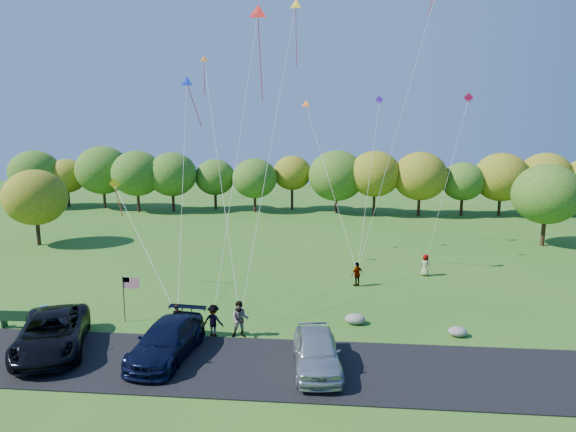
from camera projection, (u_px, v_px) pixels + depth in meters
The scene contains 17 objects.
ground at pixel (239, 331), 27.52m from camera, with size 140.00×140.00×0.00m, color #26601B.
asphalt_lane at pixel (222, 364), 23.60m from camera, with size 44.00×6.00×0.06m, color black.
treeline at pixel (303, 176), 61.76m from camera, with size 76.38×27.69×8.44m.
minivan_dark at pixel (51, 333), 24.83m from camera, with size 3.03×6.57×1.82m, color black.
minivan_navy at pixel (167, 340), 24.17m from camera, with size 2.31×5.69×1.65m, color black.
minivan_silver at pixel (316, 351), 22.98m from camera, with size 2.04×5.07×1.73m, color #AAB1B5.
flyer_a at pixel (178, 320), 26.87m from camera, with size 0.60×0.40×1.66m, color #4C4C59.
flyer_b at pixel (240, 319), 26.54m from camera, with size 0.95×0.74×1.95m, color #4C4C59.
flyer_c at pixel (214, 321), 26.69m from camera, with size 1.10×0.63×1.71m, color #4C4C59.
flyer_d at pixel (357, 274), 35.05m from camera, with size 0.98×0.41×1.68m, color #4C4C59.
flyer_e at pixel (425, 265), 37.42m from camera, with size 0.78×0.51×1.60m, color #4C4C59.
park_bench at pixel (16, 319), 27.72m from camera, with size 1.90×0.49×1.05m.
trash_barrel at pixel (45, 315), 28.46m from camera, with size 0.62×0.62×0.93m, color #0C41BF.
flag_assembly at pixel (128, 288), 28.46m from camera, with size 0.97×0.63×2.62m.
boulder_near at pixel (355, 319), 28.45m from camera, with size 1.12×0.88×0.56m, color gray.
boulder_far at pixel (458, 332), 26.80m from camera, with size 0.96×0.80×0.50m, color slate.
kites_aloft at pixel (286, 36), 36.80m from camera, with size 24.10×12.35×15.72m.
Camera 1 is at (5.05, -25.65, 10.92)m, focal length 32.00 mm.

